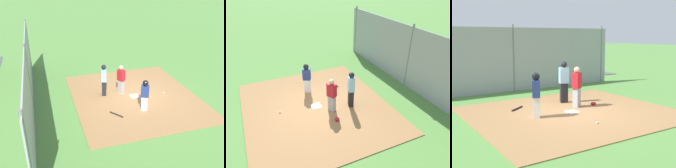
{
  "view_description": "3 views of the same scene",
  "coord_description": "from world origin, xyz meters",
  "views": [
    {
      "loc": [
        11.17,
        -4.62,
        6.37
      ],
      "look_at": [
        -0.09,
        -1.21,
        0.87
      ],
      "focal_mm": 40.82,
      "sensor_mm": 36.0,
      "label": 1
    },
    {
      "loc": [
        -8.01,
        2.54,
        5.81
      ],
      "look_at": [
        -0.15,
        -1.06,
        1.04
      ],
      "focal_mm": 34.59,
      "sensor_mm": 36.0,
      "label": 2
    },
    {
      "loc": [
        6.04,
        8.74,
        2.81
      ],
      "look_at": [
        -0.28,
        -0.96,
        0.92
      ],
      "focal_mm": 47.8,
      "sensor_mm": 36.0,
      "label": 3
    }
  ],
  "objects": [
    {
      "name": "ground_plane",
      "position": [
        0.0,
        0.0,
        0.0
      ],
      "size": [
        140.0,
        140.0,
        0.0
      ],
      "primitive_type": "plane",
      "color": "#51843D"
    },
    {
      "name": "baseball_bat",
      "position": [
        1.52,
        -1.48,
        0.06
      ],
      "size": [
        0.64,
        0.49,
        0.06
      ],
      "primitive_type": "cylinder",
      "rotation": [
        0.0,
        1.57,
        3.77
      ],
      "color": "black",
      "rests_on": "dirt_infield"
    },
    {
      "name": "catcher_mask",
      "position": [
        -1.36,
        -0.46,
        0.09
      ],
      "size": [
        0.24,
        0.2,
        0.12
      ],
      "primitive_type": "ellipsoid",
      "color": "#B21923",
      "rests_on": "dirt_infield"
    },
    {
      "name": "backstop_fence",
      "position": [
        0.0,
        -5.19,
        1.6
      ],
      "size": [
        12.0,
        0.1,
        3.35
      ],
      "color": "#93999E",
      "rests_on": "ground_plane"
    },
    {
      "name": "dirt_infield",
      "position": [
        0.0,
        0.0,
        0.01
      ],
      "size": [
        7.2,
        6.4,
        0.03
      ],
      "primitive_type": "cube",
      "color": "olive",
      "rests_on": "ground_plane"
    },
    {
      "name": "runner",
      "position": [
        1.44,
        -0.06,
        0.91
      ],
      "size": [
        0.4,
        0.46,
        1.56
      ],
      "rotation": [
        0.0,
        0.0,
        2.68
      ],
      "color": "silver",
      "rests_on": "dirt_infield"
    },
    {
      "name": "home_plate",
      "position": [
        0.0,
        0.0,
        0.04
      ],
      "size": [
        0.46,
        0.46,
        0.02
      ],
      "primitive_type": "cube",
      "rotation": [
        0.0,
        0.0,
        -0.04
      ],
      "color": "white",
      "rests_on": "dirt_infield"
    },
    {
      "name": "baseball",
      "position": [
        0.17,
        1.64,
        0.07
      ],
      "size": [
        0.07,
        0.07,
        0.07
      ],
      "primitive_type": "sphere",
      "color": "white",
      "rests_on": "dirt_infield"
    },
    {
      "name": "catcher",
      "position": [
        -0.6,
        -0.55,
        0.85
      ],
      "size": [
        0.46,
        0.41,
        1.59
      ],
      "rotation": [
        0.0,
        0.0,
        2.07
      ],
      "color": "#9E9EA3",
      "rests_on": "dirt_infield"
    },
    {
      "name": "umpire",
      "position": [
        -0.62,
        -1.5,
        0.94
      ],
      "size": [
        0.44,
        0.35,
        1.73
      ],
      "rotation": [
        0.0,
        0.0,
        1.3
      ],
      "color": "black",
      "rests_on": "dirt_infield"
    }
  ]
}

